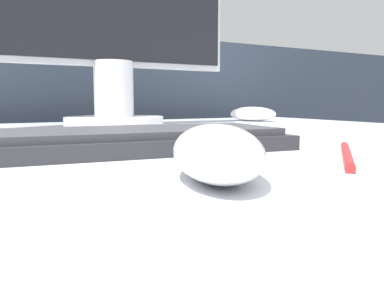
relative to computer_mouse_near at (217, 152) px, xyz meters
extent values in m
cube|color=#333D4C|center=(-0.05, 0.91, -0.28)|extent=(5.00, 0.03, 1.03)
ellipsoid|color=white|center=(0.00, 0.00, 0.00)|extent=(0.10, 0.13, 0.04)
cube|color=#28282D|center=(-0.05, 0.18, -0.01)|extent=(0.45, 0.18, 0.02)
cube|color=#38383D|center=(-0.05, 0.18, 0.00)|extent=(0.43, 0.16, 0.01)
cylinder|color=silver|center=(0.10, 0.57, -0.01)|extent=(0.21, 0.21, 0.02)
cylinder|color=silver|center=(0.10, 0.57, 0.06)|extent=(0.08, 0.08, 0.12)
ellipsoid|color=white|center=(0.47, 0.58, 0.00)|extent=(0.12, 0.13, 0.04)
cylinder|color=red|center=(0.16, 0.02, -0.02)|extent=(0.12, 0.11, 0.01)
camera|label=1|loc=(-0.13, -0.21, 0.03)|focal=35.00mm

